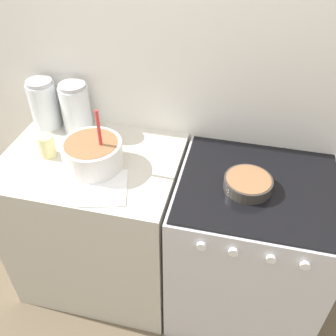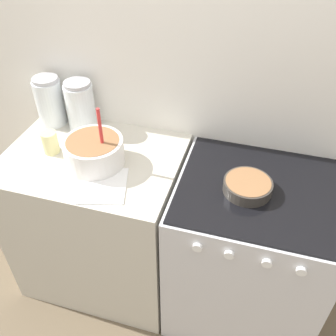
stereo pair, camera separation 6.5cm
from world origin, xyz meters
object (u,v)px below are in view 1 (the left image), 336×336
(baking_pan, at_px, (248,183))
(mixing_bowl, at_px, (92,153))
(stove, at_px, (246,250))
(tin_can, at_px, (47,146))
(storage_jar_middle, at_px, (76,111))
(storage_jar_left, at_px, (45,107))

(baking_pan, bearing_deg, mixing_bowl, -179.50)
(stove, bearing_deg, tin_can, -179.16)
(mixing_bowl, height_order, tin_can, mixing_bowl)
(mixing_bowl, relative_size, tin_can, 2.75)
(mixing_bowl, bearing_deg, storage_jar_middle, 125.68)
(storage_jar_left, relative_size, tin_can, 2.38)
(stove, height_order, mixing_bowl, mixing_bowl)
(storage_jar_left, bearing_deg, stove, -11.37)
(storage_jar_middle, bearing_deg, stove, -13.43)
(stove, height_order, baking_pan, baking_pan)
(baking_pan, xyz_separation_m, storage_jar_left, (-1.09, 0.26, 0.08))
(storage_jar_left, bearing_deg, tin_can, -62.72)
(storage_jar_middle, bearing_deg, tin_can, -102.44)
(mixing_bowl, relative_size, baking_pan, 1.45)
(baking_pan, distance_m, storage_jar_middle, 0.95)
(storage_jar_middle, xyz_separation_m, tin_can, (-0.05, -0.25, -0.06))
(baking_pan, relative_size, tin_can, 1.90)
(stove, distance_m, tin_can, 1.14)
(storage_jar_left, height_order, storage_jar_middle, storage_jar_middle)
(baking_pan, height_order, tin_can, tin_can)
(storage_jar_left, bearing_deg, storage_jar_middle, 0.00)
(storage_jar_left, height_order, tin_can, storage_jar_left)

